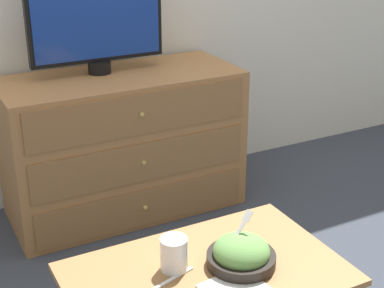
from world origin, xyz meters
The scene contains 6 objects.
ground_plane centered at (0.00, 0.00, 0.00)m, with size 12.00×12.00×0.00m, color #383D47.
dresser centered at (0.04, -0.28, 0.36)m, with size 1.16×0.52×0.72m.
tv centered at (-0.04, -0.20, 0.97)m, with size 0.65×0.11×0.47m.
takeout_bowl centered at (-0.10, -1.60, 0.52)m, with size 0.21×0.21×0.16m.
drink_cup centered at (-0.28, -1.53, 0.53)m, with size 0.08×0.08×0.10m.
knife centered at (-0.32, -1.57, 0.48)m, with size 0.17×0.06×0.01m.
Camera 1 is at (-0.92, -2.85, 1.50)m, focal length 55.00 mm.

